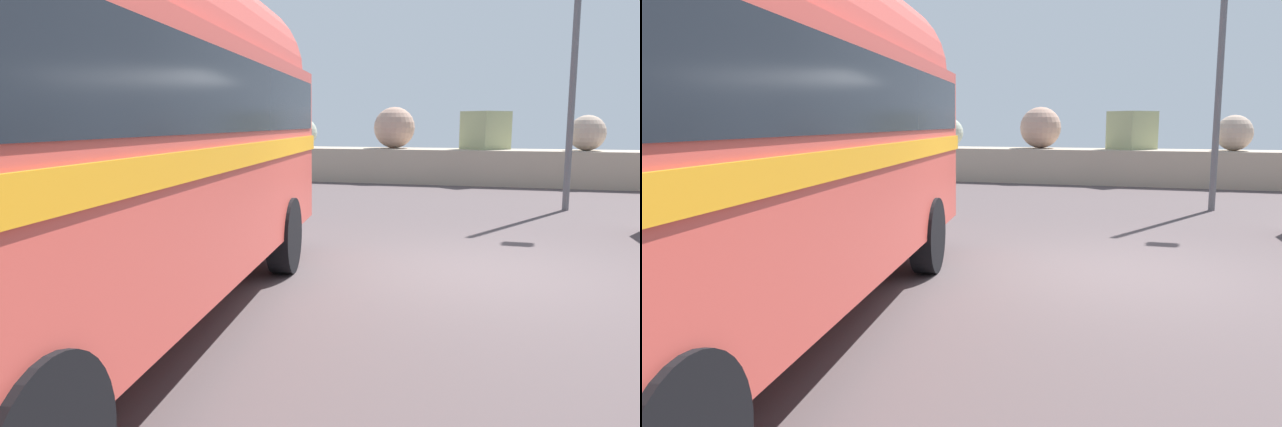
{
  "view_description": "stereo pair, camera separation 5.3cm",
  "coord_description": "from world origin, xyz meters",
  "views": [
    {
      "loc": [
        0.29,
        -7.71,
        1.9
      ],
      "look_at": [
        -1.35,
        -2.34,
        1.06
      ],
      "focal_mm": 33.6,
      "sensor_mm": 36.0,
      "label": 1
    },
    {
      "loc": [
        0.34,
        -7.7,
        1.9
      ],
      "look_at": [
        -1.35,
        -2.34,
        1.06
      ],
      "focal_mm": 33.6,
      "sensor_mm": 36.0,
      "label": 2
    }
  ],
  "objects": [
    {
      "name": "ground",
      "position": [
        0.0,
        0.0,
        0.01
      ],
      "size": [
        32.0,
        26.0,
        0.02
      ],
      "color": "#504345"
    },
    {
      "name": "breakwater",
      "position": [
        -0.25,
        11.82,
        0.74
      ],
      "size": [
        31.36,
        1.97,
        2.49
      ],
      "color": "tan",
      "rests_on": "ground"
    },
    {
      "name": "vintage_coach",
      "position": [
        -3.02,
        -3.45,
        2.05
      ],
      "size": [
        3.7,
        8.85,
        3.7
      ],
      "rotation": [
        0.0,
        0.0,
        0.15
      ],
      "color": "black",
      "rests_on": "ground"
    },
    {
      "name": "lamp_post",
      "position": [
        1.74,
        6.24,
        3.38
      ],
      "size": [
        1.01,
        0.63,
        5.95
      ],
      "color": "#5B5B60",
      "rests_on": "ground"
    }
  ]
}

